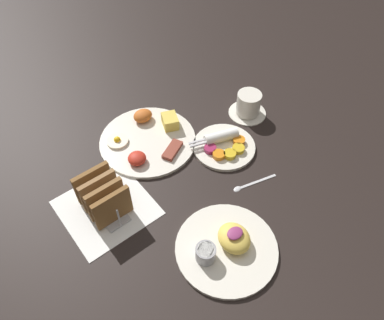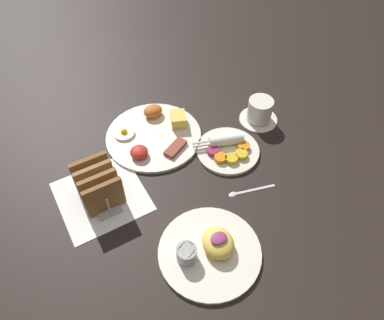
{
  "view_description": "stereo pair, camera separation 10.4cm",
  "coord_description": "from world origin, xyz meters",
  "px_view_note": "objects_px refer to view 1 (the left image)",
  "views": [
    {
      "loc": [
        -0.36,
        -0.48,
        0.82
      ],
      "look_at": [
        0.06,
        0.04,
        0.03
      ],
      "focal_mm": 35.0,
      "sensor_mm": 36.0,
      "label": 1
    },
    {
      "loc": [
        -0.28,
        -0.54,
        0.82
      ],
      "look_at": [
        0.06,
        0.04,
        0.03
      ],
      "focal_mm": 35.0,
      "sensor_mm": 36.0,
      "label": 2
    }
  ],
  "objects_px": {
    "coffee_cup": "(248,105)",
    "toast_rack": "(103,196)",
    "plate_condiments": "(224,145)",
    "plate_breakfast": "(148,138)",
    "plate_foreground": "(226,246)"
  },
  "relations": [
    {
      "from": "coffee_cup",
      "to": "toast_rack",
      "type": "bearing_deg",
      "value": -176.53
    },
    {
      "from": "toast_rack",
      "to": "plate_condiments",
      "type": "bearing_deg",
      "value": -4.89
    },
    {
      "from": "plate_breakfast",
      "to": "coffee_cup",
      "type": "xyz_separation_m",
      "value": [
        0.32,
        -0.1,
        0.03
      ]
    },
    {
      "from": "plate_foreground",
      "to": "toast_rack",
      "type": "height_order",
      "value": "toast_rack"
    },
    {
      "from": "plate_condiments",
      "to": "plate_foreground",
      "type": "distance_m",
      "value": 0.33
    },
    {
      "from": "plate_condiments",
      "to": "toast_rack",
      "type": "distance_m",
      "value": 0.38
    },
    {
      "from": "plate_breakfast",
      "to": "plate_condiments",
      "type": "distance_m",
      "value": 0.23
    },
    {
      "from": "plate_breakfast",
      "to": "plate_condiments",
      "type": "bearing_deg",
      "value": -45.88
    },
    {
      "from": "toast_rack",
      "to": "coffee_cup",
      "type": "xyz_separation_m",
      "value": [
        0.54,
        0.03,
        -0.02
      ]
    },
    {
      "from": "plate_foreground",
      "to": "toast_rack",
      "type": "relative_size",
      "value": 1.66
    },
    {
      "from": "plate_condiments",
      "to": "toast_rack",
      "type": "height_order",
      "value": "toast_rack"
    },
    {
      "from": "plate_breakfast",
      "to": "plate_condiments",
      "type": "relative_size",
      "value": 1.56
    },
    {
      "from": "plate_breakfast",
      "to": "plate_condiments",
      "type": "xyz_separation_m",
      "value": [
        0.16,
        -0.16,
        0.0
      ]
    },
    {
      "from": "toast_rack",
      "to": "coffee_cup",
      "type": "distance_m",
      "value": 0.54
    },
    {
      "from": "coffee_cup",
      "to": "plate_condiments",
      "type": "bearing_deg",
      "value": -157.79
    }
  ]
}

